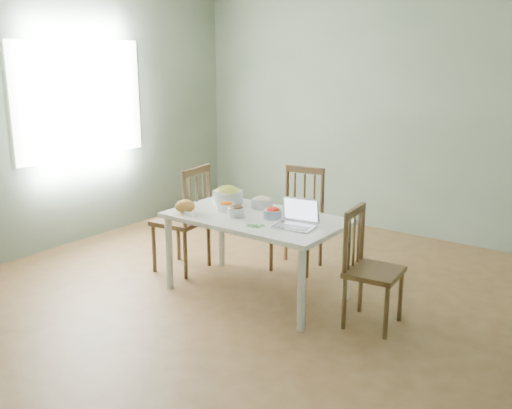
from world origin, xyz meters
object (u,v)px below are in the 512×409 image
Objects in this scene: chair_right at (374,269)px; bowl_squash at (228,195)px; chair_left at (181,218)px; bread_boule at (185,206)px; chair_far at (297,220)px; dining_table at (256,255)px; laptop at (294,214)px.

chair_right reaches higher than bowl_squash.
chair_left reaches higher than bowl_squash.
chair_left is 0.53m from bread_boule.
bowl_squash is at bearing 98.64° from chair_left.
bowl_squash is (-0.40, -0.52, 0.29)m from chair_far.
bowl_squash is at bearing 77.42° from bread_boule.
dining_table is 8.67× the size of bread_boule.
bowl_squash is (-1.49, 0.13, 0.31)m from chair_right.
chair_far is 1.11m from bread_boule.
bread_boule is (-0.50, -0.96, 0.26)m from chair_far.
bread_boule is (-1.59, -0.31, 0.29)m from chair_right.
chair_left reaches higher than laptop.
bowl_squash is (0.10, 0.44, 0.02)m from bread_boule.
chair_far is 5.64× the size of bread_boule.
chair_right is at bearing 2.28° from laptop.
chair_left is at bearing 138.75° from bread_boule.
dining_table is at bearing 25.52° from bread_boule.
dining_table is 0.72m from bread_boule.
dining_table is 5.38× the size of bowl_squash.
chair_far reaches higher than chair_right.
chair_far is at bearing 119.87° from chair_left.
dining_table is 0.64m from bowl_squash.
bowl_squash is 0.89× the size of laptop.
dining_table is 1.54× the size of chair_far.
chair_left is (-0.86, -0.65, 0.02)m from chair_far.
laptop is at bearing 77.16° from chair_left.
chair_left is at bearing 176.60° from dining_table.
chair_right is at bearing -5.17° from bowl_squash.
chair_far is at bearing 52.37° from bowl_squash.
dining_table is at bearing -95.61° from chair_far.
chair_left reaches higher than dining_table.
chair_right is 1.65m from bread_boule.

